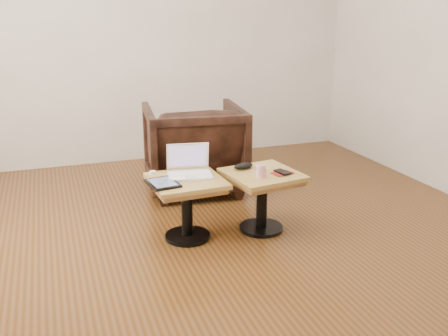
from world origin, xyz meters
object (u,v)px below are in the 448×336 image
object	(u,v)px
side_table_right	(262,187)
armchair	(194,148)
striped_cup	(261,171)
laptop	(189,169)
side_table_left	(187,194)

from	to	relation	value
side_table_right	armchair	size ratio (longest dim) A/B	0.65
striped_cup	armchair	xyz separation A→B (m)	(-0.16, 1.13, -0.10)
side_table_right	laptop	xyz separation A→B (m)	(-0.52, 0.13, 0.16)
side_table_right	striped_cup	distance (m)	0.20
laptop	striped_cup	world-z (taller)	laptop
striped_cup	armchair	size ratio (longest dim) A/B	0.11
side_table_left	armchair	distance (m)	1.04
side_table_left	armchair	size ratio (longest dim) A/B	0.60
side_table_right	striped_cup	bearing A→B (deg)	-129.39
side_table_left	striped_cup	distance (m)	0.55
laptop	armchair	size ratio (longest dim) A/B	0.40
side_table_left	laptop	world-z (taller)	laptop
laptop	striped_cup	bearing A→B (deg)	-16.98
striped_cup	laptop	bearing A→B (deg)	153.63
striped_cup	armchair	bearing A→B (deg)	98.10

